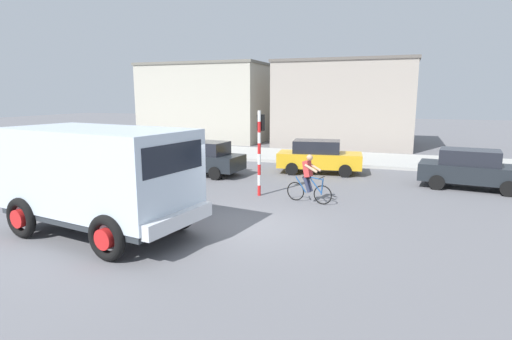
{
  "coord_description": "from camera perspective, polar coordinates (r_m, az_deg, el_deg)",
  "views": [
    {
      "loc": [
        4.08,
        -10.51,
        3.76
      ],
      "look_at": [
        -0.62,
        2.5,
        1.2
      ],
      "focal_mm": 28.49,
      "sensor_mm": 36.0,
      "label": 1
    }
  ],
  "objects": [
    {
      "name": "car_red_near",
      "position": [
        19.53,
        -7.61,
        1.72
      ],
      "size": [
        4.13,
        2.13,
        1.6
      ],
      "color": "#1E2328",
      "rests_on": "ground"
    },
    {
      "name": "car_white_mid",
      "position": [
        18.6,
        28.0,
        0.14
      ],
      "size": [
        4.18,
        2.26,
        1.6
      ],
      "color": "#1E2328",
      "rests_on": "ground"
    },
    {
      "name": "building_mid_block",
      "position": [
        31.95,
        12.59,
        9.09
      ],
      "size": [
        9.91,
        7.89,
        6.22
      ],
      "color": "#9E9389",
      "rests_on": "ground"
    },
    {
      "name": "car_far_side",
      "position": [
        20.01,
        8.79,
        1.9
      ],
      "size": [
        4.19,
        2.27,
        1.6
      ],
      "color": "gold",
      "rests_on": "ground"
    },
    {
      "name": "truck_foreground",
      "position": [
        11.67,
        -21.02,
        -0.56
      ],
      "size": [
        5.73,
        3.43,
        2.9
      ],
      "color": "silver",
      "rests_on": "ground"
    },
    {
      "name": "cyclist",
      "position": [
        14.43,
        7.43,
        -1.19
      ],
      "size": [
        1.7,
        0.57,
        1.72
      ],
      "color": "black",
      "rests_on": "ground"
    },
    {
      "name": "building_corner_left",
      "position": [
        35.67,
        -6.2,
        9.46
      ],
      "size": [
        10.22,
        8.09,
        6.3
      ],
      "color": "#B2AD9E",
      "rests_on": "ground"
    },
    {
      "name": "traffic_light_pole",
      "position": [
        15.16,
        0.55,
        4.07
      ],
      "size": [
        0.24,
        0.43,
        3.2
      ],
      "color": "red",
      "rests_on": "ground"
    },
    {
      "name": "sidewalk_far",
      "position": [
        24.66,
        10.11,
        1.74
      ],
      "size": [
        80.0,
        5.0,
        0.16
      ],
      "primitive_type": "cube",
      "color": "#ADADA8",
      "rests_on": "ground"
    },
    {
      "name": "ground_plane",
      "position": [
        11.89,
        -1.3,
        -7.96
      ],
      "size": [
        120.0,
        120.0,
        0.0
      ],
      "primitive_type": "plane",
      "color": "slate"
    }
  ]
}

